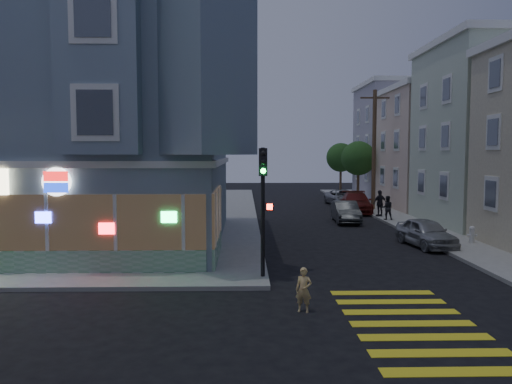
{
  "coord_description": "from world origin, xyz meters",
  "views": [
    {
      "loc": [
        2.17,
        -13.68,
        4.41
      ],
      "look_at": [
        2.65,
        7.02,
        2.79
      ],
      "focal_mm": 35.0,
      "sensor_mm": 36.0,
      "label": 1
    }
  ],
  "objects_px": {
    "parked_car_d": "(342,198)",
    "traffic_signal": "(263,190)",
    "street_tree_far": "(341,158)",
    "fire_hydrant": "(472,234)",
    "parked_car_c": "(356,203)",
    "pedestrian_b": "(380,203)",
    "parked_car_a": "(426,233)",
    "street_tree_near": "(358,158)",
    "utility_pole": "(374,148)",
    "parked_car_b": "(346,212)",
    "pedestrian_a": "(387,208)",
    "running_child": "(304,290)"
  },
  "relations": [
    {
      "from": "parked_car_a",
      "to": "pedestrian_a",
      "type": "bearing_deg",
      "value": 78.26
    },
    {
      "from": "pedestrian_b",
      "to": "traffic_signal",
      "type": "bearing_deg",
      "value": 41.78
    },
    {
      "from": "pedestrian_b",
      "to": "traffic_signal",
      "type": "xyz_separation_m",
      "value": [
        -8.48,
        -16.31,
        2.12
      ]
    },
    {
      "from": "street_tree_near",
      "to": "pedestrian_a",
      "type": "xyz_separation_m",
      "value": [
        -0.9,
        -12.18,
        -3.02
      ]
    },
    {
      "from": "street_tree_near",
      "to": "parked_car_b",
      "type": "relative_size",
      "value": 1.3
    },
    {
      "from": "street_tree_far",
      "to": "running_child",
      "type": "bearing_deg",
      "value": -102.4
    },
    {
      "from": "street_tree_near",
      "to": "pedestrian_b",
      "type": "xyz_separation_m",
      "value": [
        -0.9,
        -10.5,
        -2.9
      ]
    },
    {
      "from": "parked_car_d",
      "to": "traffic_signal",
      "type": "bearing_deg",
      "value": -113.01
    },
    {
      "from": "utility_pole",
      "to": "running_child",
      "type": "height_order",
      "value": "utility_pole"
    },
    {
      "from": "parked_car_a",
      "to": "street_tree_near",
      "type": "bearing_deg",
      "value": 78.15
    },
    {
      "from": "running_child",
      "to": "parked_car_a",
      "type": "height_order",
      "value": "parked_car_a"
    },
    {
      "from": "utility_pole",
      "to": "parked_car_a",
      "type": "bearing_deg",
      "value": -95.06
    },
    {
      "from": "pedestrian_b",
      "to": "parked_car_d",
      "type": "xyz_separation_m",
      "value": [
        -0.86,
        8.54,
        -0.38
      ]
    },
    {
      "from": "running_child",
      "to": "fire_hydrant",
      "type": "xyz_separation_m",
      "value": [
        9.19,
        9.71,
        -0.05
      ]
    },
    {
      "from": "utility_pole",
      "to": "parked_car_a",
      "type": "xyz_separation_m",
      "value": [
        -1.3,
        -14.68,
        -4.13
      ]
    },
    {
      "from": "utility_pole",
      "to": "parked_car_c",
      "type": "relative_size",
      "value": 1.75
    },
    {
      "from": "parked_car_c",
      "to": "pedestrian_a",
      "type": "bearing_deg",
      "value": -72.77
    },
    {
      "from": "parked_car_c",
      "to": "traffic_signal",
      "type": "bearing_deg",
      "value": -103.75
    },
    {
      "from": "utility_pole",
      "to": "street_tree_near",
      "type": "height_order",
      "value": "utility_pole"
    },
    {
      "from": "street_tree_far",
      "to": "parked_car_d",
      "type": "relative_size",
      "value": 1.13
    },
    {
      "from": "parked_car_a",
      "to": "parked_car_c",
      "type": "height_order",
      "value": "parked_car_c"
    },
    {
      "from": "pedestrian_a",
      "to": "fire_hydrant",
      "type": "distance_m",
      "value": 8.45
    },
    {
      "from": "utility_pole",
      "to": "traffic_signal",
      "type": "height_order",
      "value": "utility_pole"
    },
    {
      "from": "parked_car_d",
      "to": "traffic_signal",
      "type": "distance_m",
      "value": 26.12
    },
    {
      "from": "street_tree_near",
      "to": "street_tree_far",
      "type": "relative_size",
      "value": 1.0
    },
    {
      "from": "street_tree_far",
      "to": "running_child",
      "type": "distance_m",
      "value": 39.21
    },
    {
      "from": "parked_car_c",
      "to": "pedestrian_b",
      "type": "bearing_deg",
      "value": -68.0
    },
    {
      "from": "parked_car_d",
      "to": "fire_hydrant",
      "type": "xyz_separation_m",
      "value": [
        2.56,
        -18.5,
        -0.08
      ]
    },
    {
      "from": "utility_pole",
      "to": "running_child",
      "type": "bearing_deg",
      "value": -108.73
    },
    {
      "from": "pedestrian_b",
      "to": "running_child",
      "type": "bearing_deg",
      "value": 48.4
    },
    {
      "from": "utility_pole",
      "to": "parked_car_c",
      "type": "distance_m",
      "value": 4.49
    },
    {
      "from": "parked_car_b",
      "to": "traffic_signal",
      "type": "xyz_separation_m",
      "value": [
        -5.78,
        -14.45,
        2.48
      ]
    },
    {
      "from": "street_tree_near",
      "to": "parked_car_a",
      "type": "bearing_deg",
      "value": -94.15
    },
    {
      "from": "pedestrian_a",
      "to": "parked_car_c",
      "type": "height_order",
      "value": "pedestrian_a"
    },
    {
      "from": "fire_hydrant",
      "to": "parked_car_d",
      "type": "bearing_deg",
      "value": 97.87
    },
    {
      "from": "fire_hydrant",
      "to": "pedestrian_b",
      "type": "bearing_deg",
      "value": 99.69
    },
    {
      "from": "fire_hydrant",
      "to": "parked_car_c",
      "type": "bearing_deg",
      "value": 100.94
    },
    {
      "from": "traffic_signal",
      "to": "parked_car_d",
      "type": "bearing_deg",
      "value": 76.44
    },
    {
      "from": "pedestrian_a",
      "to": "parked_car_d",
      "type": "height_order",
      "value": "pedestrian_a"
    },
    {
      "from": "utility_pole",
      "to": "parked_car_d",
      "type": "distance_m",
      "value": 6.0
    },
    {
      "from": "parked_car_b",
      "to": "utility_pole",
      "type": "bearing_deg",
      "value": 64.43
    },
    {
      "from": "street_tree_far",
      "to": "fire_hydrant",
      "type": "height_order",
      "value": "street_tree_far"
    },
    {
      "from": "pedestrian_a",
      "to": "parked_car_d",
      "type": "xyz_separation_m",
      "value": [
        -0.86,
        10.23,
        -0.26
      ]
    },
    {
      "from": "parked_car_a",
      "to": "parked_car_d",
      "type": "height_order",
      "value": "parked_car_a"
    },
    {
      "from": "running_child",
      "to": "street_tree_near",
      "type": "bearing_deg",
      "value": 92.74
    },
    {
      "from": "running_child",
      "to": "parked_car_b",
      "type": "distance_m",
      "value": 18.44
    },
    {
      "from": "street_tree_near",
      "to": "parked_car_a",
      "type": "relative_size",
      "value": 1.35
    },
    {
      "from": "parked_car_b",
      "to": "traffic_signal",
      "type": "bearing_deg",
      "value": -109.23
    },
    {
      "from": "pedestrian_b",
      "to": "fire_hydrant",
      "type": "relative_size",
      "value": 2.21
    },
    {
      "from": "street_tree_far",
      "to": "parked_car_a",
      "type": "xyz_separation_m",
      "value": [
        -1.5,
        -28.68,
        -3.27
      ]
    }
  ]
}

